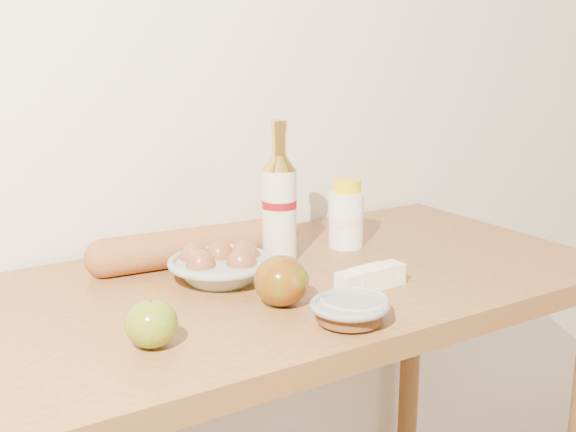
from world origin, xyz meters
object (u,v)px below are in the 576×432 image
at_px(cream_bottle, 346,216).
at_px(bourbon_bottle, 279,205).
at_px(baguette, 197,245).
at_px(table, 279,344).
at_px(egg_bowl, 221,266).

bearing_deg(cream_bottle, bourbon_bottle, -160.74).
xyz_separation_m(bourbon_bottle, baguette, (-0.14, 0.06, -0.07)).
height_order(table, cream_bottle, cream_bottle).
bearing_deg(egg_bowl, table, -26.87).
xyz_separation_m(bourbon_bottle, cream_bottle, (0.16, 0.00, -0.04)).
relative_size(table, bourbon_bottle, 4.53).
height_order(egg_bowl, baguette, baguette).
distance_m(bourbon_bottle, cream_bottle, 0.17).
distance_m(cream_bottle, baguette, 0.31).
height_order(table, bourbon_bottle, bourbon_bottle).
bearing_deg(baguette, egg_bowl, -88.63).
bearing_deg(bourbon_bottle, table, -109.73).
relative_size(cream_bottle, baguette, 0.33).
height_order(bourbon_bottle, egg_bowl, bourbon_bottle).
bearing_deg(baguette, cream_bottle, -5.91).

